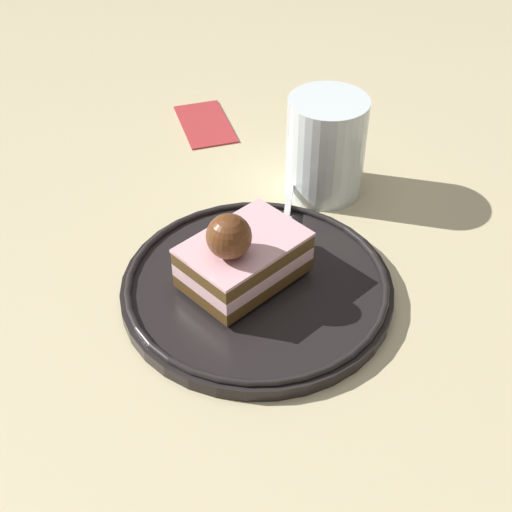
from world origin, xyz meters
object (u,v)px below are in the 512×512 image
Objects in this scene: dessert_plate at (256,289)px; cake_slice at (245,258)px; fork at (287,214)px; folded_napkin at (205,123)px; drink_glass_near at (325,151)px.

cake_slice is (-0.01, -0.00, 0.04)m from dessert_plate.
dessert_plate is 2.20× the size of fork.
drink_glass_near is at bearing -29.94° from folded_napkin.
dessert_plate is 0.30m from folded_napkin.
dessert_plate is at bearing -92.59° from fork.
dessert_plate is at bearing -63.26° from folded_napkin.
drink_glass_near is at bearing 78.67° from cake_slice.
dessert_plate is 0.04m from cake_slice.
folded_napkin is (-0.14, 0.17, -0.02)m from fork.
cake_slice is 1.14× the size of fork.
fork reaches higher than dessert_plate.
fork is 0.08m from drink_glass_near.
drink_glass_near is 1.03× the size of folded_napkin.
cake_slice is 0.18m from drink_glass_near.
dessert_plate is at bearing -98.36° from drink_glass_near.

